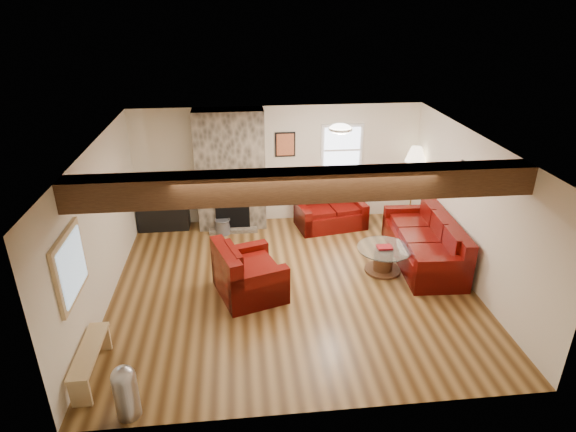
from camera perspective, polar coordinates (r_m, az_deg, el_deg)
The scene contains 18 objects.
room at distance 7.69m, azimuth 0.63°, elevation -0.40°, with size 8.00×8.00×8.00m.
oak_beam at distance 6.13m, azimuth 2.04°, elevation 3.67°, with size 6.00×0.36×0.38m, color #331D0F.
chimney_breast at distance 9.96m, azimuth -6.81°, elevation 5.21°, with size 1.40×0.67×2.50m.
back_window at distance 10.30m, azimuth 6.39°, elevation 7.81°, with size 0.90×0.08×1.10m, color white, non-canonical shape.
hatch_window at distance 6.57m, azimuth -24.36°, elevation -5.45°, with size 0.08×1.00×0.90m, color tan, non-canonical shape.
ceiling_dome at distance 8.27m, azimuth 6.23°, elevation 10.04°, with size 0.40×0.40×0.18m, color white, non-canonical shape.
artwork_back at distance 10.07m, azimuth -0.33°, elevation 8.47°, with size 0.42×0.06×0.52m, color black, non-canonical shape.
artwork_right at distance 8.60m, azimuth 20.44°, elevation 4.38°, with size 0.06×0.55×0.42m, color black, non-canonical shape.
sofa_three at distance 9.15m, azimuth 15.78°, elevation -2.71°, with size 2.29×0.96×0.88m, color #420A04, non-canonical shape.
loveseat at distance 10.21m, azimuth 5.10°, elevation 0.67°, with size 1.41×0.81×0.75m, color #420A04, non-canonical shape.
armchair_red at distance 7.90m, azimuth -4.60°, elevation -6.35°, with size 1.11×0.97×0.90m, color #420A04, non-canonical shape.
coffee_table at distance 8.76m, azimuth 11.23°, elevation -5.08°, with size 0.95×0.95×0.50m.
tv_cabinet at distance 10.48m, azimuth -14.49°, elevation -0.08°, with size 1.04×0.42×0.52m, color black.
television at distance 10.29m, azimuth -14.78°, elevation 2.44°, with size 0.82×0.11×0.47m, color black.
floor_lamp at distance 10.31m, azimuth 14.88°, elevation 6.59°, with size 0.44×0.44×1.70m.
pine_bench at distance 6.94m, azimuth -22.29°, elevation -15.79°, with size 0.26×1.12×0.42m, color tan, non-canonical shape.
pedal_bin at distance 6.18m, azimuth -18.68°, elevation -19.10°, with size 0.28×0.28×0.71m, color #B3B3B8, non-canonical shape.
coal_bucket at distance 10.06m, azimuth -7.75°, elevation -1.19°, with size 0.34×0.34×0.32m, color slate, non-canonical shape.
Camera 1 is at (-0.83, -6.92, 4.50)m, focal length 30.00 mm.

